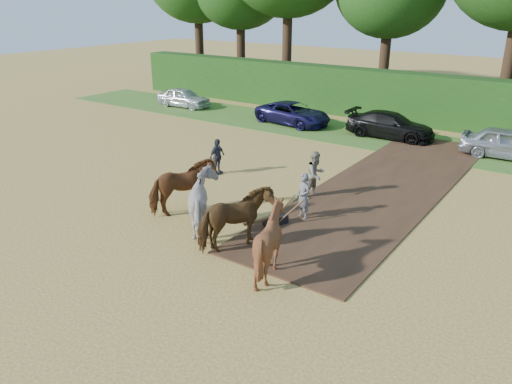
{
  "coord_description": "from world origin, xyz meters",
  "views": [
    {
      "loc": [
        8.1,
        -11.56,
        7.21
      ],
      "look_at": [
        -0.43,
        0.57,
        1.4
      ],
      "focal_mm": 35.0,
      "sensor_mm": 36.0,
      "label": 1
    }
  ],
  "objects_px": {
    "spectator_far": "(217,157)",
    "plough_team": "(223,211)",
    "parked_cars": "(380,125)",
    "spectator_near": "(316,175)"
  },
  "relations": [
    {
      "from": "spectator_near",
      "to": "parked_cars",
      "type": "distance_m",
      "value": 9.82
    },
    {
      "from": "spectator_far",
      "to": "plough_team",
      "type": "bearing_deg",
      "value": -138.06
    },
    {
      "from": "plough_team",
      "to": "parked_cars",
      "type": "relative_size",
      "value": 0.23
    },
    {
      "from": "spectator_far",
      "to": "parked_cars",
      "type": "xyz_separation_m",
      "value": [
        3.44,
        9.75,
        -0.08
      ]
    },
    {
      "from": "spectator_near",
      "to": "spectator_far",
      "type": "distance_m",
      "value": 4.8
    },
    {
      "from": "spectator_far",
      "to": "parked_cars",
      "type": "height_order",
      "value": "spectator_far"
    },
    {
      "from": "spectator_far",
      "to": "parked_cars",
      "type": "relative_size",
      "value": 0.05
    },
    {
      "from": "spectator_far",
      "to": "plough_team",
      "type": "relative_size",
      "value": 0.23
    },
    {
      "from": "plough_team",
      "to": "spectator_far",
      "type": "bearing_deg",
      "value": 131.01
    },
    {
      "from": "spectator_near",
      "to": "spectator_far",
      "type": "height_order",
      "value": "spectator_near"
    }
  ]
}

